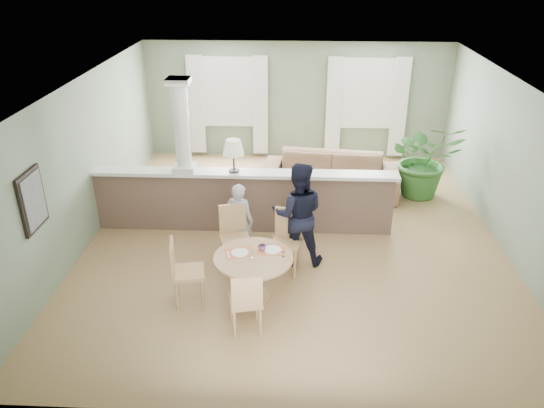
# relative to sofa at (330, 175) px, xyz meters

# --- Properties ---
(ground) EXTENTS (8.00, 8.00, 0.00)m
(ground) POSITION_rel_sofa_xyz_m (-0.71, -1.83, -0.40)
(ground) COLOR #A68457
(ground) RESTS_ON ground
(room_shell) EXTENTS (7.02, 8.02, 2.71)m
(room_shell) POSITION_rel_sofa_xyz_m (-0.74, -1.20, 1.41)
(room_shell) COLOR gray
(room_shell) RESTS_ON ground
(pony_wall) EXTENTS (5.32, 0.38, 2.70)m
(pony_wall) POSITION_rel_sofa_xyz_m (-1.69, -1.63, 0.31)
(pony_wall) COLOR brown
(pony_wall) RESTS_ON ground
(sofa) EXTENTS (2.82, 1.36, 0.80)m
(sofa) POSITION_rel_sofa_xyz_m (0.00, 0.00, 0.00)
(sofa) COLOR #866749
(sofa) RESTS_ON ground
(houseplant) EXTENTS (1.47, 1.30, 1.57)m
(houseplant) POSITION_rel_sofa_xyz_m (1.86, 0.01, 0.38)
(houseplant) COLOR #316D2B
(houseplant) RESTS_ON ground
(dining_table) EXTENTS (1.12, 1.12, 0.77)m
(dining_table) POSITION_rel_sofa_xyz_m (-1.27, -3.67, 0.14)
(dining_table) COLOR tan
(dining_table) RESTS_ON ground
(chair_far_boy) EXTENTS (0.55, 0.55, 0.99)m
(chair_far_boy) POSITION_rel_sofa_xyz_m (-1.64, -2.78, 0.15)
(chair_far_boy) COLOR tan
(chair_far_boy) RESTS_ON ground
(chair_far_man) EXTENTS (0.52, 0.52, 0.99)m
(chair_far_man) POSITION_rel_sofa_xyz_m (-0.82, -2.88, 0.15)
(chair_far_man) COLOR tan
(chair_far_man) RESTS_ON ground
(chair_near) EXTENTS (0.49, 0.49, 0.92)m
(chair_near) POSITION_rel_sofa_xyz_m (-1.30, -4.45, 0.11)
(chair_near) COLOR tan
(chair_near) RESTS_ON ground
(chair_side) EXTENTS (0.51, 0.51, 0.97)m
(chair_side) POSITION_rel_sofa_xyz_m (-2.25, -3.82, 0.14)
(chair_side) COLOR tan
(chair_side) RESTS_ON ground
(child_person) EXTENTS (0.53, 0.41, 1.28)m
(child_person) POSITION_rel_sofa_xyz_m (-1.59, -2.54, 0.24)
(child_person) COLOR #9D9DA2
(child_person) RESTS_ON ground
(man_person) EXTENTS (0.83, 0.65, 1.69)m
(man_person) POSITION_rel_sofa_xyz_m (-0.65, -2.67, 0.45)
(man_person) COLOR black
(man_person) RESTS_ON ground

